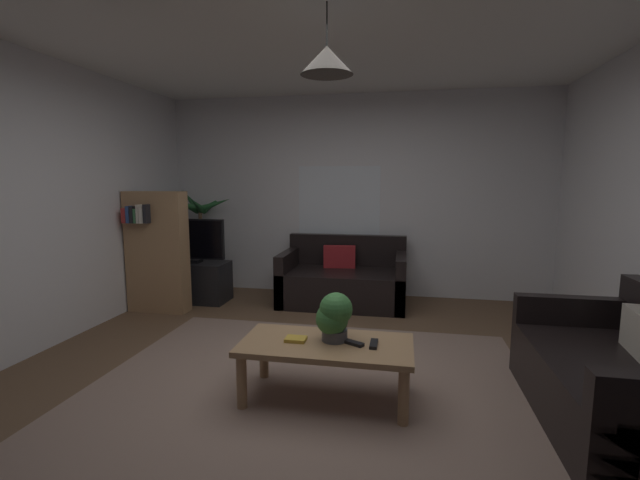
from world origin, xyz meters
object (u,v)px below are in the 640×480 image
object	(u,v)px
couch_right_side	(622,384)
remote_on_table_1	(353,343)
remote_on_table_0	(374,344)
tv	(190,240)
couch_under_window	(343,282)
coffee_table	(326,351)
potted_palm_corner	(201,246)
pendant_lamp	(327,60)
bookshelf_corner	(157,251)
tv_stand	(193,281)
book_on_table_0	(296,339)
potted_plant_on_table	(334,316)

from	to	relation	value
couch_right_side	remote_on_table_1	bearing A→B (deg)	-89.58
remote_on_table_0	tv	world-z (taller)	tv
couch_under_window	coffee_table	distance (m)	2.40
potted_palm_corner	pendant_lamp	bearing A→B (deg)	-49.92
couch_under_window	tv	bearing A→B (deg)	-171.76
bookshelf_corner	pendant_lamp	size ratio (longest dim) A/B	3.19
tv_stand	pendant_lamp	xyz separation A→B (m)	(2.10, -2.14, 2.03)
book_on_table_0	coffee_table	bearing A→B (deg)	3.33
couch_right_side	pendant_lamp	bearing A→B (deg)	-89.73
coffee_table	pendant_lamp	size ratio (longest dim) A/B	2.71
remote_on_table_1	potted_palm_corner	distance (m)	3.59
potted_palm_corner	bookshelf_corner	bearing A→B (deg)	-93.62
tv	couch_under_window	bearing A→B (deg)	8.24
couch_right_side	potted_palm_corner	bearing A→B (deg)	-122.85
couch_right_side	bookshelf_corner	size ratio (longest dim) A/B	1.09
book_on_table_0	tv	size ratio (longest dim) A/B	0.16
remote_on_table_1	book_on_table_0	bearing A→B (deg)	-60.40
remote_on_table_1	potted_palm_corner	world-z (taller)	potted_palm_corner
couch_under_window	remote_on_table_0	size ratio (longest dim) A/B	9.51
tv	potted_palm_corner	size ratio (longest dim) A/B	0.62
book_on_table_0	potted_palm_corner	bearing A→B (deg)	127.13
couch_right_side	remote_on_table_1	xyz separation A→B (m)	(-1.67, -0.01, 0.15)
bookshelf_corner	pendant_lamp	xyz separation A→B (m)	(2.29, -1.66, 1.56)
couch_under_window	tv_stand	size ratio (longest dim) A/B	1.69
potted_plant_on_table	couch_under_window	bearing A→B (deg)	96.31
remote_on_table_0	remote_on_table_1	distance (m)	0.14
tv	bookshelf_corner	world-z (taller)	bookshelf_corner
potted_plant_on_table	tv	distance (m)	3.00
book_on_table_0	potted_palm_corner	distance (m)	3.34
tv	potted_palm_corner	xyz separation A→B (m)	(-0.12, 0.53, -0.16)
couch_under_window	coffee_table	size ratio (longest dim) A/B	1.28
couch_under_window	potted_palm_corner	world-z (taller)	potted_palm_corner
couch_under_window	tv	xyz separation A→B (m)	(-1.89, -0.27, 0.51)
remote_on_table_1	potted_plant_on_table	xyz separation A→B (m)	(-0.14, 0.04, 0.17)
coffee_table	book_on_table_0	world-z (taller)	book_on_table_0
remote_on_table_1	couch_under_window	bearing A→B (deg)	-142.26
book_on_table_0	potted_plant_on_table	world-z (taller)	potted_plant_on_table
couch_right_side	coffee_table	distance (m)	1.86
tv_stand	potted_plant_on_table	bearing A→B (deg)	-44.28
couch_right_side	potted_plant_on_table	distance (m)	1.84
tv	book_on_table_0	bearing A→B (deg)	-48.37
coffee_table	book_on_table_0	distance (m)	0.23
tv	bookshelf_corner	distance (m)	0.50
potted_palm_corner	remote_on_table_0	bearing A→B (deg)	-45.96
tv_stand	potted_palm_corner	size ratio (longest dim) A/B	0.62
couch_under_window	tv_stand	distance (m)	1.91
coffee_table	pendant_lamp	bearing A→B (deg)	111.80
coffee_table	remote_on_table_0	bearing A→B (deg)	0.77
bookshelf_corner	tv	bearing A→B (deg)	67.99
couch_right_side	pendant_lamp	distance (m)	2.73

